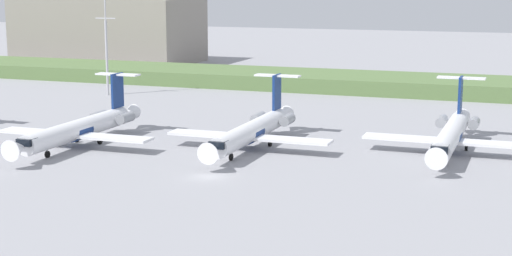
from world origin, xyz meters
name	(u,v)px	position (x,y,z in m)	size (l,w,h in m)	color
ground_plane	(288,131)	(0.00, 30.00, 0.00)	(500.00, 500.00, 0.00)	#939399
grass_berm	(359,82)	(0.00, 79.31, 1.54)	(320.00, 20.00, 3.07)	#597542
regional_jet_second	(81,128)	(-23.78, 9.64, 2.54)	(22.81, 31.00, 9.00)	white
regional_jet_third	(253,130)	(-0.79, 16.32, 2.54)	(22.81, 31.00, 9.00)	white
regional_jet_fourth	(451,134)	(25.07, 22.75, 2.54)	(22.81, 31.00, 9.00)	white
antenna_mast	(106,47)	(-45.65, 54.29, 9.72)	(4.40, 0.50, 23.42)	#B2B2B7
distant_hangar	(109,30)	(-78.99, 112.25, 8.84)	(48.98, 26.62, 17.68)	gray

